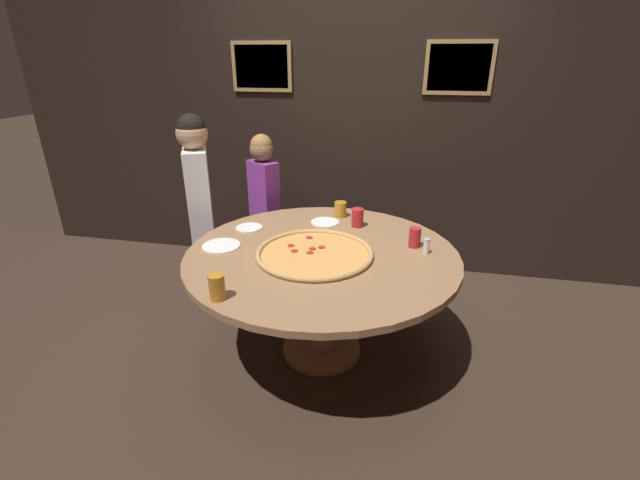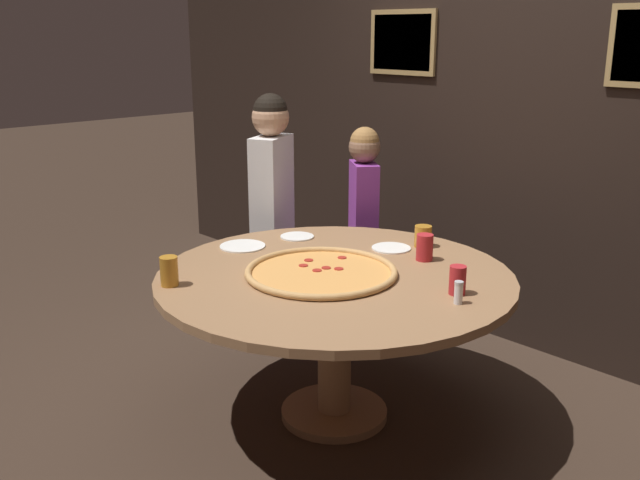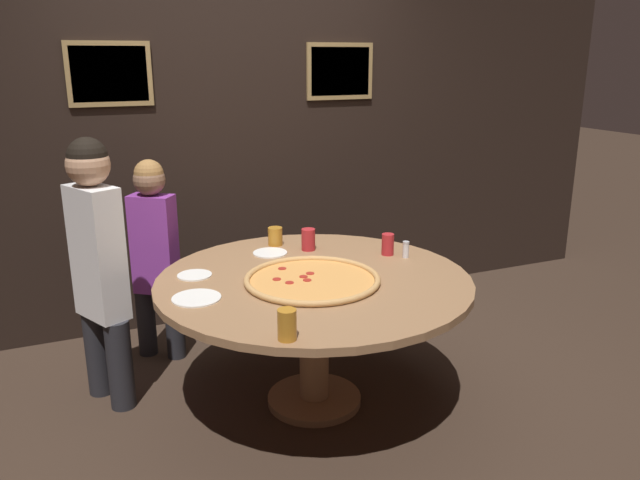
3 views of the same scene
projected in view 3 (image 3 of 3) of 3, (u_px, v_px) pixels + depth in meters
name	position (u px, v px, depth m)	size (l,w,h in m)	color
ground_plane	(314.00, 402.00, 3.49)	(24.00, 24.00, 0.00)	#38281E
back_wall	(234.00, 138.00, 4.37)	(6.40, 0.08, 2.60)	black
dining_table	(314.00, 299.00, 3.31)	(1.66, 1.66, 0.74)	#936B47
giant_pizza	(312.00, 279.00, 3.21)	(0.71, 0.71, 0.03)	#E0994C
drink_cup_far_left	(287.00, 325.00, 2.55)	(0.08, 0.08, 0.13)	#BC7A23
drink_cup_centre_back	(388.00, 244.00, 3.64)	(0.07, 0.07, 0.13)	#B22328
drink_cup_front_edge	(308.00, 240.00, 3.73)	(0.08, 0.08, 0.13)	#B22328
drink_cup_near_left	(275.00, 236.00, 3.82)	(0.09, 0.09, 0.11)	#BC7A23
white_plate_left_side	(195.00, 275.00, 3.30)	(0.18, 0.18, 0.01)	white
white_plate_right_side	(196.00, 298.00, 2.99)	(0.24, 0.24, 0.01)	white
white_plate_far_back	(270.00, 253.00, 3.67)	(0.20, 0.20, 0.01)	white
condiment_shaker	(406.00, 249.00, 3.59)	(0.04, 0.04, 0.10)	silver
diner_far_right	(155.00, 248.00, 3.83)	(0.32, 0.28, 1.27)	#232328
diner_side_right	(98.00, 258.00, 3.28)	(0.28, 0.39, 1.47)	#232328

